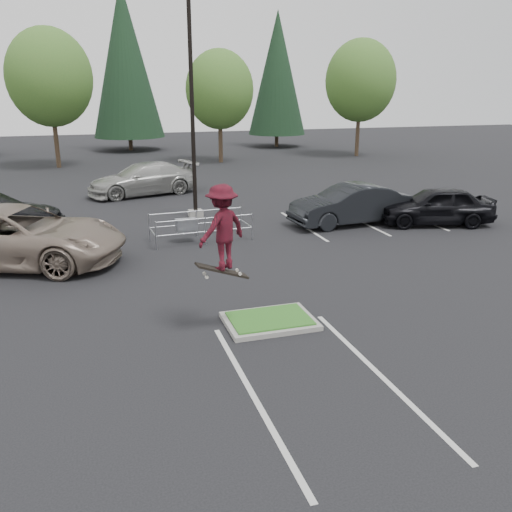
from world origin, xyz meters
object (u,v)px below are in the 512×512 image
object	(u,v)px
conif_c	(277,73)
cart_corral	(190,225)
light_pole	(192,113)
decid_b	(50,81)
conif_b	(125,61)
car_l_tan	(14,236)
car_r_charc	(350,205)
skateboarder	(221,228)
car_r_black	(436,206)
decid_d	(360,83)
decid_c	(219,92)
car_far_silver	(144,179)

from	to	relation	value
conif_c	cart_corral	xyz separation A→B (m)	(-14.49, -31.53, -6.18)
light_pole	conif_c	bearing A→B (deg)	63.85
decid_b	conif_b	size ratio (longest dim) A/B	0.66
decid_b	car_l_tan	xyz separation A→B (m)	(-0.49, -23.53, -5.07)
car_r_charc	conif_b	bearing A→B (deg)	-172.93
cart_corral	skateboarder	xyz separation A→B (m)	(-0.71, -8.03, 1.89)
car_l_tan	car_r_charc	bearing A→B (deg)	-61.02
decid_b	car_r_black	world-z (taller)	decid_b
conif_c	skateboarder	world-z (taller)	conif_c
decid_b	car_r_black	bearing A→B (deg)	-55.13
decid_d	conif_b	size ratio (longest dim) A/B	0.65
decid_c	decid_d	size ratio (longest dim) A/B	0.89
conif_c	car_l_tan	bearing A→B (deg)	-122.24
car_r_charc	conif_c	bearing A→B (deg)	161.85
car_l_tan	car_r_charc	world-z (taller)	car_l_tan
conif_b	car_l_tan	xyz separation A→B (m)	(-6.50, -33.50, -6.88)
car_r_black	light_pole	bearing A→B (deg)	-99.36
decid_d	skateboarder	distance (m)	36.10
light_pole	car_l_tan	distance (m)	9.32
decid_b	conif_c	xyz separation A→B (m)	(20.01, 8.97, 0.80)
decid_c	decid_d	distance (m)	12.03
decid_d	skateboarder	bearing A→B (deg)	-122.27
decid_d	car_r_black	bearing A→B (deg)	-109.33
car_l_tan	car_r_black	world-z (taller)	car_l_tan
decid_c	conif_c	world-z (taller)	conif_c
conif_b	conif_c	xyz separation A→B (m)	(14.00, -1.00, -1.00)
decid_d	conif_c	distance (m)	10.04
decid_b	car_r_charc	bearing A→B (deg)	-60.21
car_far_silver	cart_corral	bearing A→B (deg)	-10.94
cart_corral	car_r_charc	distance (m)	7.03
decid_b	car_l_tan	bearing A→B (deg)	-91.19
decid_b	conif_b	distance (m)	11.78
decid_c	cart_corral	world-z (taller)	decid_c
light_pole	skateboarder	distance (m)	12.34
decid_c	car_r_charc	distance (m)	21.61
cart_corral	car_r_charc	xyz separation A→B (m)	(6.99, 0.71, 0.18)
light_pole	conif_b	xyz separation A→B (m)	(-0.50, 28.50, 3.29)
decid_c	conif_c	bearing A→B (deg)	50.36
conif_b	car_r_charc	bearing A→B (deg)	-78.45
cart_corral	decid_c	bearing A→B (deg)	69.80
conif_b	decid_b	bearing A→B (deg)	-121.09
light_pole	decid_d	bearing A→B (deg)	46.35
decid_d	car_r_charc	size ratio (longest dim) A/B	1.84
conif_b	cart_corral	bearing A→B (deg)	-90.87
conif_b	car_l_tan	world-z (taller)	conif_b
decid_b	conif_c	size ratio (longest dim) A/B	0.77
decid_b	decid_d	size ratio (longest dim) A/B	1.02
decid_b	skateboarder	world-z (taller)	decid_b
conif_b	cart_corral	size ratio (longest dim) A/B	3.80
car_l_tan	conif_b	bearing A→B (deg)	10.62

